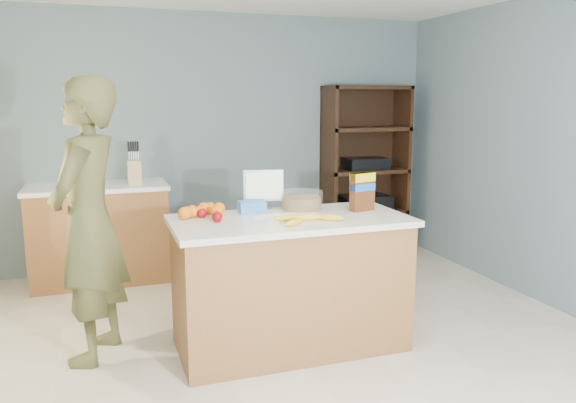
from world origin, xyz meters
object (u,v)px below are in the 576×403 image
object	(u,v)px
counter_peninsula	(290,288)
person	(88,222)
cereal_box	(362,189)
shelving_unit	(363,173)
tv	(263,187)

from	to	relation	value
counter_peninsula	person	size ratio (longest dim) A/B	0.86
person	cereal_box	world-z (taller)	person
counter_peninsula	person	xyz separation A→B (m)	(-1.26, 0.27, 0.49)
person	cereal_box	bearing A→B (deg)	106.22
shelving_unit	person	xyz separation A→B (m)	(-2.81, -1.78, 0.04)
counter_peninsula	cereal_box	size ratio (longest dim) A/B	5.83
shelving_unit	tv	xyz separation A→B (m)	(-1.64, -1.72, 0.19)
person	cereal_box	xyz separation A→B (m)	(1.81, -0.22, 0.15)
person	cereal_box	size ratio (longest dim) A/B	6.78
shelving_unit	tv	bearing A→B (deg)	-133.65
tv	cereal_box	xyz separation A→B (m)	(0.64, -0.28, -0.00)
counter_peninsula	shelving_unit	world-z (taller)	shelving_unit
cereal_box	counter_peninsula	bearing A→B (deg)	-174.05
shelving_unit	tv	size ratio (longest dim) A/B	6.38
tv	counter_peninsula	bearing A→B (deg)	-75.36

